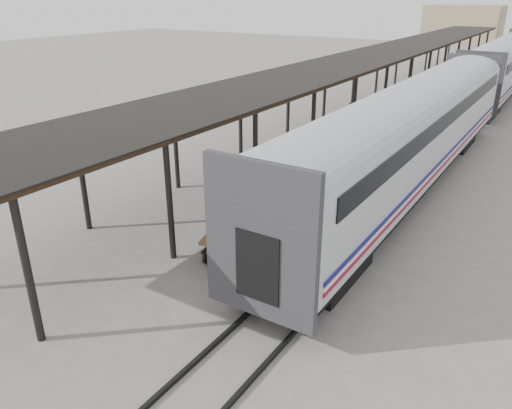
{
  "coord_description": "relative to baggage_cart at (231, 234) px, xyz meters",
  "views": [
    {
      "loc": [
        8.7,
        -12.7,
        8.07
      ],
      "look_at": [
        0.69,
        -0.14,
        1.7
      ],
      "focal_mm": 35.0,
      "sensor_mm": 36.0,
      "label": 1
    }
  ],
  "objects": [
    {
      "name": "luggage_tug",
      "position": [
        -2.25,
        16.79,
        0.05
      ],
      "size": [
        1.14,
        1.77,
        1.52
      ],
      "rotation": [
        0.0,
        0.0,
        -0.05
      ],
      "color": "maroon",
      "rests_on": "ground"
    },
    {
      "name": "rails",
      "position": [
        3.19,
        34.66,
        -0.59
      ],
      "size": [
        1.54,
        150.0,
        0.12
      ],
      "color": "black",
      "rests_on": "ground"
    },
    {
      "name": "ground",
      "position": [
        -0.01,
        0.66,
        -0.65
      ],
      "size": [
        160.0,
        160.0,
        0.0
      ],
      "primitive_type": "plane",
      "color": "slate",
      "rests_on": "ground"
    },
    {
      "name": "train",
      "position": [
        3.18,
        34.45,
        2.04
      ],
      "size": [
        3.45,
        76.01,
        4.01
      ],
      "color": "silver",
      "rests_on": "ground"
    },
    {
      "name": "canopy",
      "position": [
        -3.41,
        24.66,
        3.36
      ],
      "size": [
        4.9,
        64.3,
        4.15
      ],
      "color": "#422B19",
      "rests_on": "ground"
    },
    {
      "name": "building_left",
      "position": [
        -10.01,
        82.66,
        2.35
      ],
      "size": [
        12.0,
        8.0,
        6.0
      ],
      "primitive_type": "cube",
      "color": "tan",
      "rests_on": "ground"
    },
    {
      "name": "porter",
      "position": [
        0.25,
        -0.65,
        1.13
      ],
      "size": [
        0.49,
        0.7,
        1.83
      ],
      "primitive_type": "imported",
      "rotation": [
        0.0,
        0.0,
        1.49
      ],
      "color": "navy",
      "rests_on": "baggage_cart"
    },
    {
      "name": "baggage_cart",
      "position": [
        0.0,
        0.0,
        0.0
      ],
      "size": [
        1.82,
        2.64,
        0.86
      ],
      "rotation": [
        0.0,
        0.0,
        0.26
      ],
      "color": "brown",
      "rests_on": "ground"
    },
    {
      "name": "pedestrian",
      "position": [
        -3.25,
        17.85,
        0.14
      ],
      "size": [
        0.98,
        0.54,
        1.58
      ],
      "primitive_type": "imported",
      "rotation": [
        0.0,
        0.0,
        3.32
      ],
      "color": "black",
      "rests_on": "ground"
    },
    {
      "name": "suitcase_stack",
      "position": [
        -0.21,
        0.3,
        0.42
      ],
      "size": [
        1.24,
        1.27,
        0.57
      ],
      "rotation": [
        0.0,
        0.0,
        0.26
      ],
      "color": "#3E3E41",
      "rests_on": "baggage_cart"
    }
  ]
}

